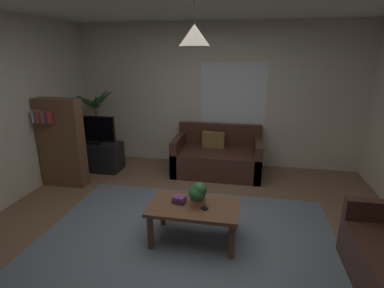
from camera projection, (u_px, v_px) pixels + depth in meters
The scene contains 16 objects.
floor at pixel (187, 239), 3.43m from camera, with size 5.20×5.06×0.02m, color brown.
rug at pixel (183, 249), 3.24m from camera, with size 3.38×2.78×0.01m, color slate.
wall_back at pixel (215, 96), 5.45m from camera, with size 5.32×0.06×2.58m, color beige.
window_pane at pixel (233, 95), 5.35m from camera, with size 1.17×0.01×1.14m, color white.
couch_under_window at pixel (217, 158), 5.24m from camera, with size 1.50×0.86×0.82m.
coffee_table at pixel (194, 211), 3.30m from camera, with size 0.99×0.60×0.44m.
book_on_table_0 at pixel (178, 201), 3.34m from camera, with size 0.15×0.09×0.02m, color #72387F.
book_on_table_1 at pixel (179, 200), 3.33m from camera, with size 0.14×0.11×0.03m, color #72387F.
book_on_table_2 at pixel (179, 198), 3.32m from camera, with size 0.13×0.12×0.03m, color #72387F.
remote_on_table_0 at pixel (201, 207), 3.22m from camera, with size 0.05×0.16×0.02m, color black.
potted_plant_on_table at pixel (198, 194), 3.23m from camera, with size 0.20×0.19×0.27m.
tv_stand at pixel (97, 156), 5.39m from camera, with size 0.90×0.44×0.50m, color black.
tv at pixel (93, 130), 5.22m from camera, with size 0.80×0.16×0.50m.
potted_palm_corner at pixel (97, 128), 5.73m from camera, with size 0.96×0.82×1.46m.
bookshelf_corner at pixel (61, 142), 4.63m from camera, with size 0.70×0.31×1.40m.
pendant_lamp at pixel (194, 35), 2.76m from camera, with size 0.29×0.29×0.47m.
Camera 1 is at (0.61, -2.89, 2.05)m, focal length 27.79 mm.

